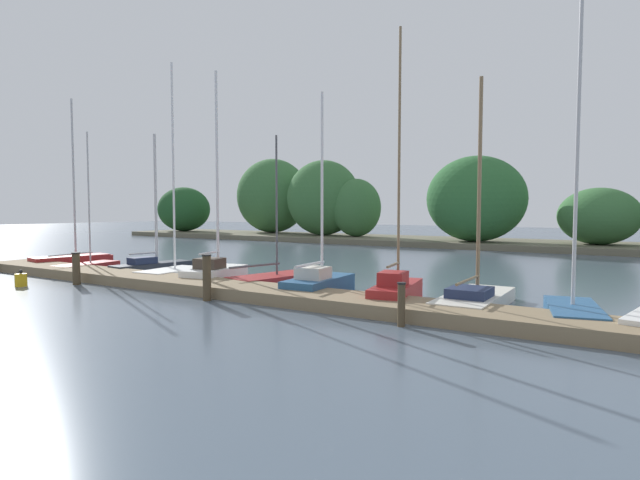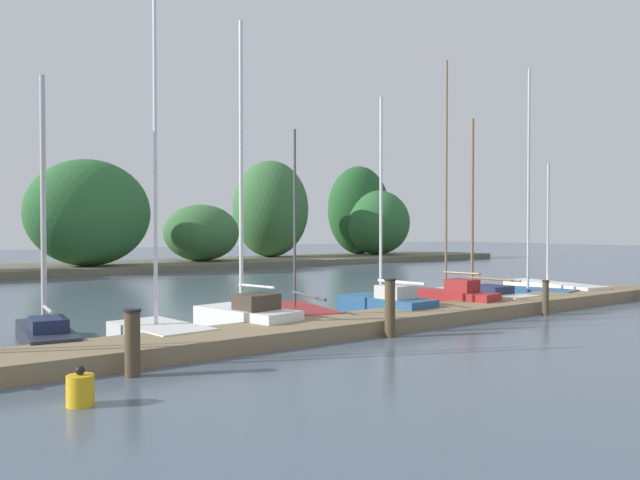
# 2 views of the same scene
# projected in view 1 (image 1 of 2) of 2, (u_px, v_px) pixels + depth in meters

# --- Properties ---
(dock_pier) EXTENTS (27.09, 1.80, 0.35)m
(dock_pier) POSITION_uv_depth(u_px,v_px,m) (235.00, 290.00, 15.91)
(dock_pier) COLOR #847051
(dock_pier) RESTS_ON ground
(far_shore) EXTENTS (65.36, 8.33, 7.52)m
(far_shore) POSITION_uv_depth(u_px,v_px,m) (466.00, 204.00, 37.73)
(far_shore) COLOR #66604C
(far_shore) RESTS_ON ground
(sailboat_0) EXTENTS (1.66, 3.63, 7.69)m
(sailboat_0) POSITION_uv_depth(u_px,v_px,m) (74.00, 259.00, 23.81)
(sailboat_0) COLOR maroon
(sailboat_0) RESTS_ON ground
(sailboat_1) EXTENTS (1.41, 3.45, 5.95)m
(sailboat_1) POSITION_uv_depth(u_px,v_px,m) (89.00, 265.00, 22.06)
(sailboat_1) COLOR maroon
(sailboat_1) RESTS_ON ground
(sailboat_2) EXTENTS (1.32, 3.70, 5.78)m
(sailboat_2) POSITION_uv_depth(u_px,v_px,m) (154.00, 264.00, 21.55)
(sailboat_2) COLOR #232833
(sailboat_2) RESTS_ON ground
(sailboat_3) EXTENTS (1.56, 2.93, 8.17)m
(sailboat_3) POSITION_uv_depth(u_px,v_px,m) (174.00, 270.00, 19.69)
(sailboat_3) COLOR white
(sailboat_3) RESTS_ON ground
(sailboat_4) EXTENTS (1.66, 3.06, 7.56)m
(sailboat_4) POSITION_uv_depth(u_px,v_px,m) (216.00, 271.00, 18.48)
(sailboat_4) COLOR white
(sailboat_4) RESTS_ON ground
(sailboat_5) EXTENTS (2.02, 3.57, 5.23)m
(sailboat_5) POSITION_uv_depth(u_px,v_px,m) (275.00, 279.00, 18.04)
(sailboat_5) COLOR maroon
(sailboat_5) RESTS_ON ground
(sailboat_6) EXTENTS (1.35, 3.14, 6.26)m
(sailboat_6) POSITION_uv_depth(u_px,v_px,m) (320.00, 282.00, 15.97)
(sailboat_6) COLOR #285684
(sailboat_6) RESTS_ON ground
(sailboat_7) EXTENTS (1.40, 3.15, 7.69)m
(sailboat_7) POSITION_uv_depth(u_px,v_px,m) (397.00, 289.00, 14.46)
(sailboat_7) COLOR maroon
(sailboat_7) RESTS_ON ground
(sailboat_8) EXTENTS (1.38, 4.11, 6.20)m
(sailboat_8) POSITION_uv_depth(u_px,v_px,m) (476.00, 297.00, 13.90)
(sailboat_8) COLOR silver
(sailboat_8) RESTS_ON ground
(sailboat_9) EXTENTS (1.71, 3.14, 8.15)m
(sailboat_9) POSITION_uv_depth(u_px,v_px,m) (573.00, 306.00, 12.25)
(sailboat_9) COLOR #285684
(sailboat_9) RESTS_ON ground
(mooring_piling_1) EXTENTS (0.30, 0.30, 1.15)m
(mooring_piling_1) POSITION_uv_depth(u_px,v_px,m) (76.00, 268.00, 18.10)
(mooring_piling_1) COLOR #4C3D28
(mooring_piling_1) RESTS_ON ground
(mooring_piling_2) EXTENTS (0.28, 0.28, 1.35)m
(mooring_piling_2) POSITION_uv_depth(u_px,v_px,m) (207.00, 277.00, 14.95)
(mooring_piling_2) COLOR #4C3D28
(mooring_piling_2) RESTS_ON ground
(mooring_piling_3) EXTENTS (0.20, 0.20, 1.01)m
(mooring_piling_3) POSITION_uv_depth(u_px,v_px,m) (401.00, 304.00, 11.66)
(mooring_piling_3) COLOR #4C3D28
(mooring_piling_3) RESTS_ON ground
(channel_buoy_1) EXTENTS (0.39, 0.39, 0.57)m
(channel_buoy_1) POSITION_uv_depth(u_px,v_px,m) (21.00, 280.00, 17.71)
(channel_buoy_1) COLOR gold
(channel_buoy_1) RESTS_ON ground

